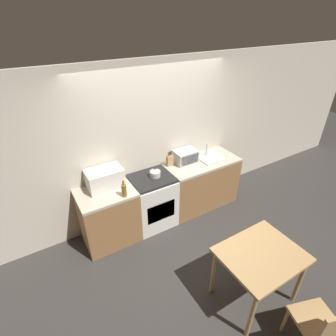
{
  "coord_description": "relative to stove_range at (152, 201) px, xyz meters",
  "views": [
    {
      "loc": [
        -1.79,
        -2.37,
        3.13
      ],
      "look_at": [
        -0.0,
        0.59,
        1.05
      ],
      "focal_mm": 28.0,
      "sensor_mm": 36.0,
      "label": 1
    }
  ],
  "objects": [
    {
      "name": "kettle",
      "position": [
        0.07,
        0.0,
        0.52
      ],
      "size": [
        0.17,
        0.17,
        0.16
      ],
      "color": "beige",
      "rests_on": "stove_range"
    },
    {
      "name": "toaster_oven",
      "position": [
        0.74,
        0.14,
        0.56
      ],
      "size": [
        0.38,
        0.29,
        0.21
      ],
      "color": "silver",
      "rests_on": "counter_right_run"
    },
    {
      "name": "sink_basin",
      "position": [
        1.18,
        0.01,
        0.47
      ],
      "size": [
        0.41,
        0.35,
        0.24
      ],
      "color": "silver",
      "rests_on": "counter_right_run"
    },
    {
      "name": "microwave",
      "position": [
        -0.69,
        0.12,
        0.6
      ],
      "size": [
        0.52,
        0.33,
        0.29
      ],
      "color": "silver",
      "rests_on": "counter_left_run"
    },
    {
      "name": "knife_block",
      "position": [
        0.44,
        0.17,
        0.55
      ],
      "size": [
        0.11,
        0.06,
        0.26
      ],
      "color": "tan",
      "rests_on": "counter_right_run"
    },
    {
      "name": "counter_right_run",
      "position": [
        1.0,
        0.0,
        0.0
      ],
      "size": [
        1.32,
        0.62,
        0.9
      ],
      "color": "olive",
      "rests_on": "ground_plane"
    },
    {
      "name": "bottle",
      "position": [
        -0.54,
        -0.22,
        0.55
      ],
      "size": [
        0.07,
        0.07,
        0.26
      ],
      "color": "olive",
      "rests_on": "counter_left_run"
    },
    {
      "name": "dining_table",
      "position": [
        0.43,
        -1.87,
        0.22
      ],
      "size": [
        0.92,
        0.75,
        0.77
      ],
      "color": "tan",
      "rests_on": "ground_plane"
    },
    {
      "name": "wall_back",
      "position": [
        0.25,
        0.34,
        0.85
      ],
      "size": [
        10.0,
        0.06,
        2.6
      ],
      "color": "beige",
      "rests_on": "ground_plane"
    },
    {
      "name": "dining_chair",
      "position": [
        0.49,
        -2.65,
        0.04
      ],
      "size": [
        0.53,
        0.53,
        0.86
      ],
      "rotation": [
        0.0,
        0.0,
        -0.32
      ],
      "color": "tan",
      "rests_on": "ground_plane"
    },
    {
      "name": "ground_plane",
      "position": [
        0.25,
        -0.69,
        -0.45
      ],
      "size": [
        16.0,
        16.0,
        0.0
      ],
      "primitive_type": "plane",
      "color": "#33302D"
    },
    {
      "name": "stove_range",
      "position": [
        0.0,
        0.0,
        0.0
      ],
      "size": [
        0.67,
        0.62,
        0.9
      ],
      "color": "silver",
      "rests_on": "ground_plane"
    },
    {
      "name": "counter_left_run",
      "position": [
        -0.75,
        0.0,
        0.0
      ],
      "size": [
        0.82,
        0.62,
        0.9
      ],
      "color": "olive",
      "rests_on": "ground_plane"
    }
  ]
}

